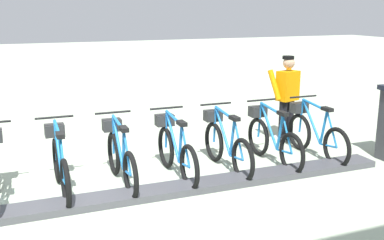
% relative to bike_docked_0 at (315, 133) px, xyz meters
% --- Properties ---
extents(ground_plane, '(60.00, 60.00, 0.00)m').
position_rel_bike_docked_0_xyz_m(ground_plane, '(-0.63, 4.08, -0.43)').
color(ground_plane, '#B0BEA4').
extents(dock_rail_base, '(0.44, 9.36, 0.10)m').
position_rel_bike_docked_0_xyz_m(dock_rail_base, '(-0.63, 4.08, -0.38)').
color(dock_rail_base, '#47474C').
rests_on(dock_rail_base, ground).
extents(bike_docked_0, '(1.72, 0.54, 1.02)m').
position_rel_bike_docked_0_xyz_m(bike_docked_0, '(0.00, 0.00, 0.00)').
color(bike_docked_0, black).
rests_on(bike_docked_0, ground).
extents(bike_docked_1, '(1.72, 0.54, 1.02)m').
position_rel_bike_docked_0_xyz_m(bike_docked_1, '(0.00, 0.86, 0.00)').
color(bike_docked_1, black).
rests_on(bike_docked_1, ground).
extents(bike_docked_2, '(1.72, 0.54, 1.02)m').
position_rel_bike_docked_0_xyz_m(bike_docked_2, '(0.00, 1.71, 0.00)').
color(bike_docked_2, black).
rests_on(bike_docked_2, ground).
extents(bike_docked_3, '(1.72, 0.54, 1.02)m').
position_rel_bike_docked_0_xyz_m(bike_docked_3, '(0.00, 2.57, 0.00)').
color(bike_docked_3, black).
rests_on(bike_docked_3, ground).
extents(bike_docked_4, '(1.72, 0.54, 1.02)m').
position_rel_bike_docked_0_xyz_m(bike_docked_4, '(0.00, 3.42, 0.00)').
color(bike_docked_4, black).
rests_on(bike_docked_4, ground).
extents(bike_docked_5, '(1.72, 0.54, 1.02)m').
position_rel_bike_docked_0_xyz_m(bike_docked_5, '(0.00, 4.28, 0.00)').
color(bike_docked_5, black).
rests_on(bike_docked_5, ground).
extents(worker_near_rack, '(0.52, 0.69, 1.66)m').
position_rel_bike_docked_0_xyz_m(worker_near_rack, '(1.00, -0.06, 0.48)').
color(worker_near_rack, white).
rests_on(worker_near_rack, ground).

